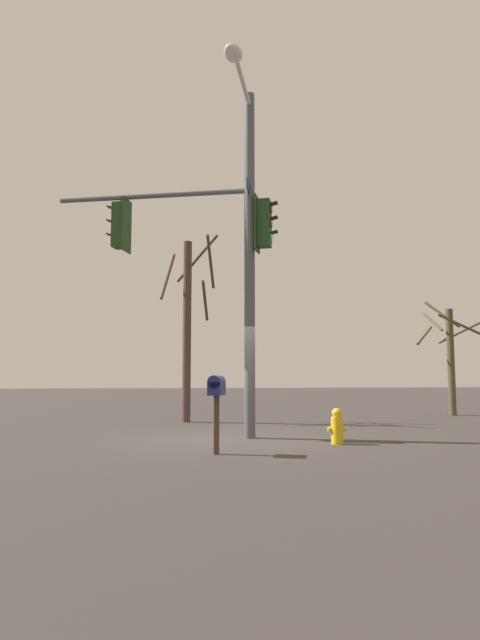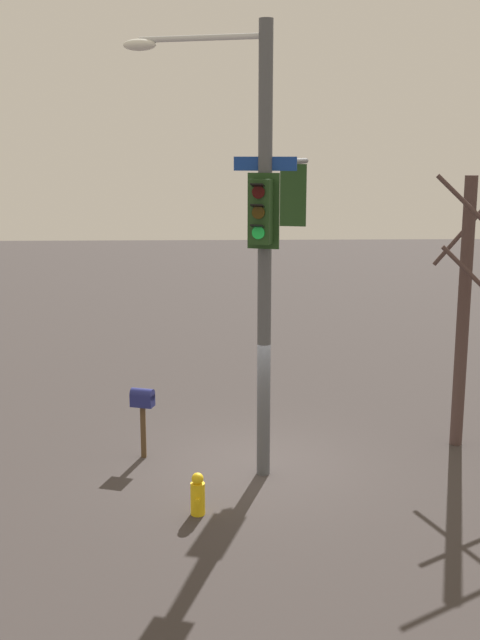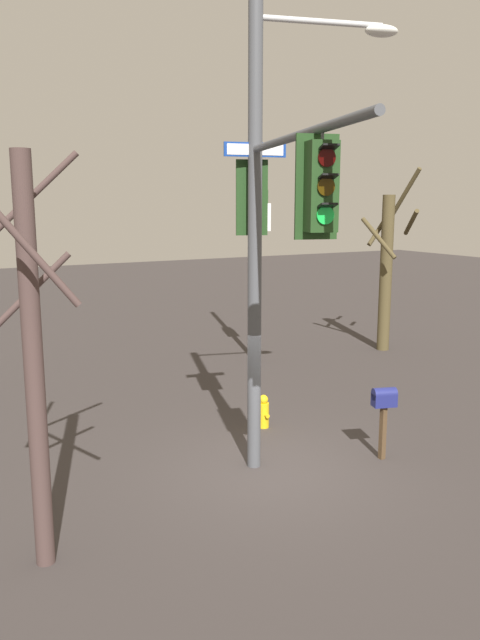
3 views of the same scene
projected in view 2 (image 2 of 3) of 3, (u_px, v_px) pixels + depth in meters
name	position (u px, v px, depth m)	size (l,w,h in m)	color
ground_plane	(254.00, 466.00, 15.06)	(80.00, 80.00, 0.00)	#36302F
main_signal_pole_assembly	(265.00, 217.00, 14.36)	(5.24, 3.79, 8.07)	#4C4F54
fire_hydrant	(198.00, 495.00, 12.98)	(0.38, 0.24, 0.73)	yellow
mailbox	(143.00, 403.00, 15.28)	(0.36, 0.49, 1.41)	#4C3823
bare_tree_corner	(466.00, 302.00, 15.56)	(1.79, 1.84, 5.81)	#473532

